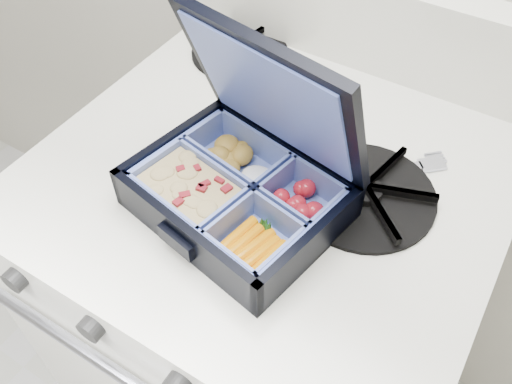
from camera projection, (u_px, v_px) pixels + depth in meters
The scene contains 5 objects.
stove at pixel (271, 322), 1.02m from camera, with size 0.57×0.57×0.86m, color silver, non-canonical shape.
bento_box at pixel (237, 195), 0.62m from camera, with size 0.23×0.18×0.05m, color black, non-canonical shape.
burner_grate at pixel (365, 189), 0.64m from camera, with size 0.17×0.17×0.03m, color black.
burner_grate_rear at pixel (240, 49), 0.84m from camera, with size 0.15×0.15×0.02m, color black.
fork at pixel (363, 175), 0.67m from camera, with size 0.03×0.19×0.01m, color #AEB0C5, non-canonical shape.
Camera 1 is at (0.53, 1.26, 1.36)m, focal length 38.00 mm.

